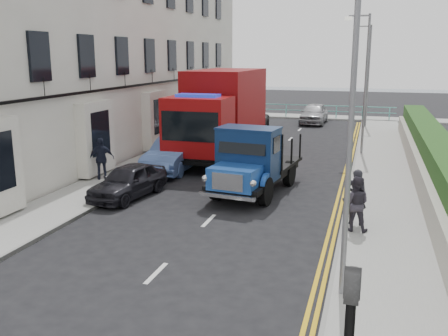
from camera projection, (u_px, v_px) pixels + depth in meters
The scene contains 22 objects.
ground at pixel (186, 243), 13.72m from camera, with size 120.00×120.00×0.00m, color black.
pavement_west at pixel (151, 163), 23.56m from camera, with size 2.40×38.00×0.12m, color gray.
pavement_east at pixel (383, 178), 20.65m from camera, with size 2.60×38.00×0.12m, color gray.
promenade at pixel (312, 117), 40.80m from camera, with size 30.00×2.50×0.12m, color gray.
sea_plane at pixel (338, 91), 69.79m from camera, with size 120.00×120.00×0.00m, color slate.
terrace_west at pixel (105, 14), 26.89m from camera, with size 6.31×30.20×14.25m.
garden_east at pixel (434, 161), 19.93m from camera, with size 1.45×28.00×1.75m.
seafront_railing at pixel (311, 111), 39.94m from camera, with size 13.00×0.08×1.11m.
lamp_near at pixel (345, 111), 9.80m from camera, with size 1.23×0.18×7.00m.
lamp_mid at pixel (364, 76), 24.75m from camera, with size 1.23×0.18×7.00m.
lamp_far at pixel (367, 70), 34.09m from camera, with size 1.23×0.18×7.00m.
bedford_lorry at pixel (250, 165), 18.05m from camera, with size 2.69×5.52×2.52m.
red_lorry at pixel (221, 112), 24.61m from camera, with size 2.88×8.26×4.32m.
parked_car_front at pixel (128, 181), 18.00m from camera, with size 1.44×3.58×1.22m, color black.
parked_car_mid at pixel (175, 154), 22.20m from camera, with size 1.60×4.57×1.51m, color #4C67A3.
parked_car_rear at pixel (234, 124), 31.36m from camera, with size 2.21×5.44×1.58m, color silver.
seafront_car_left at pixel (250, 120), 33.88m from camera, with size 2.40×5.20×1.45m, color black.
seafront_car_right at pixel (314, 113), 37.20m from camera, with size 1.78×4.42×1.51m, color #A2A2A7.
pedestrian_east_near at pixel (356, 197), 14.72m from camera, with size 0.62×0.40×1.69m, color black.
pedestrian_east_far at pixel (356, 204), 14.22m from camera, with size 0.78×0.61×1.60m, color #322D38.
pedestrian_west_near at pixel (102, 159), 20.10m from camera, with size 1.00×0.41×1.70m, color black.
pedestrian_west_far at pixel (191, 133), 26.32m from camera, with size 0.85×0.55×1.74m, color #3F332D.
Camera 1 is at (4.67, -12.08, 5.09)m, focal length 40.00 mm.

